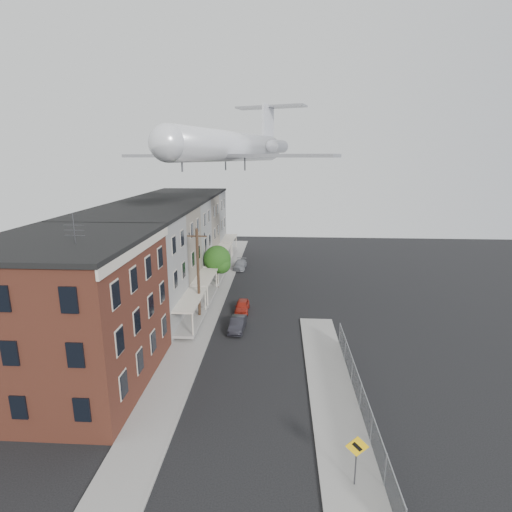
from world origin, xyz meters
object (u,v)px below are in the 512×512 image
(car_near, at_px, (242,306))
(airplane, at_px, (233,146))
(warning_sign, at_px, (357,453))
(utility_pole, at_px, (198,275))
(car_far, at_px, (240,265))
(car_mid, at_px, (238,324))
(street_tree, at_px, (218,260))

(car_near, xyz_separation_m, airplane, (-1.49, 7.19, 15.84))
(warning_sign, distance_m, car_near, 23.02)
(utility_pole, bearing_deg, car_far, 83.88)
(car_mid, relative_size, car_far, 0.89)
(utility_pole, bearing_deg, airplane, 76.92)
(car_near, height_order, car_far, car_far)
(airplane, bearing_deg, warning_sign, -72.92)
(warning_sign, bearing_deg, street_tree, 110.58)
(street_tree, bearing_deg, utility_pole, -91.89)
(car_near, xyz_separation_m, car_mid, (0.00, -4.50, 0.01))
(warning_sign, height_order, utility_pole, utility_pole)
(car_mid, xyz_separation_m, airplane, (-1.49, 11.69, 15.82))
(utility_pole, distance_m, car_mid, 5.85)
(utility_pole, distance_m, street_tree, 10.00)
(street_tree, distance_m, car_far, 9.34)
(warning_sign, xyz_separation_m, street_tree, (-10.87, 28.95, 1.57))
(warning_sign, relative_size, car_far, 0.70)
(warning_sign, height_order, car_far, warning_sign)
(car_near, distance_m, car_far, 16.03)
(street_tree, distance_m, car_mid, 12.53)
(utility_pole, relative_size, car_near, 2.68)
(street_tree, bearing_deg, car_near, -64.23)
(street_tree, distance_m, car_near, 8.49)
(airplane, bearing_deg, car_mid, -82.72)
(street_tree, height_order, airplane, airplane)
(car_near, relative_size, airplane, 0.12)
(warning_sign, height_order, airplane, airplane)
(car_mid, relative_size, airplane, 0.13)
(utility_pole, height_order, street_tree, utility_pole)
(utility_pole, distance_m, car_near, 6.22)
(warning_sign, distance_m, car_far, 38.81)
(warning_sign, bearing_deg, car_far, 103.72)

